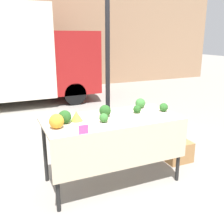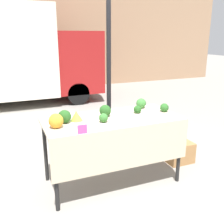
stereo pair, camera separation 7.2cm
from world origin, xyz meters
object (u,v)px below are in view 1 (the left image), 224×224
object	(u,v)px
parked_truck	(1,54)
price_sign	(83,130)
produce_crate	(179,152)
orange_cauliflower	(56,121)

from	to	relation	value
parked_truck	price_sign	bearing A→B (deg)	-83.99
parked_truck	produce_crate	xyz separation A→B (m)	(2.32, -5.11, -1.29)
orange_cauliflower	produce_crate	xyz separation A→B (m)	(1.96, 0.19, -0.84)
produce_crate	price_sign	bearing A→B (deg)	-163.96
parked_truck	orange_cauliflower	size ratio (longest dim) A/B	28.95
parked_truck	orange_cauliflower	xyz separation A→B (m)	(0.37, -5.31, -0.45)
orange_cauliflower	produce_crate	distance (m)	2.14
price_sign	produce_crate	xyz separation A→B (m)	(1.73, 0.50, -0.81)
orange_cauliflower	produce_crate	size ratio (longest dim) A/B	0.41
orange_cauliflower	price_sign	size ratio (longest dim) A/B	1.58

